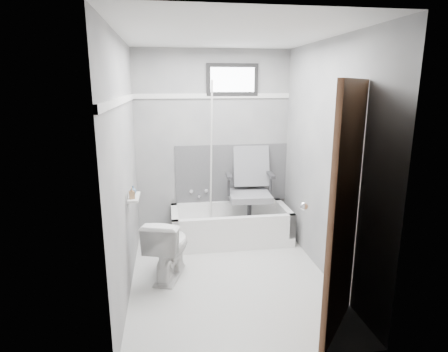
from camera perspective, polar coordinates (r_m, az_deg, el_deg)
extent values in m
plane|color=silver|center=(4.07, 0.78, -14.99)|extent=(2.60, 2.60, 0.00)
plane|color=silver|center=(3.60, 0.91, 20.80)|extent=(2.60, 2.60, 0.00)
cube|color=slate|center=(4.92, -1.69, 4.86)|extent=(2.00, 0.02, 2.40)
cube|color=slate|center=(2.42, 5.97, -4.55)|extent=(2.00, 0.02, 2.40)
cube|color=slate|center=(3.62, -14.96, 1.21)|extent=(0.02, 2.60, 2.40)
cube|color=slate|center=(3.94, 15.34, 2.16)|extent=(0.02, 2.60, 2.40)
imported|color=white|center=(3.98, -8.47, -10.68)|extent=(0.55, 0.74, 0.65)
cube|color=#4C4C4F|center=(5.02, 1.19, 0.40)|extent=(1.50, 0.02, 0.78)
cube|color=white|center=(4.85, -1.72, 12.10)|extent=(2.00, 0.02, 0.06)
cube|color=white|center=(3.55, -15.37, 11.04)|extent=(0.02, 2.60, 0.06)
cylinder|color=silver|center=(4.70, -1.97, 2.60)|extent=(0.02, 0.32, 1.93)
cube|color=silver|center=(3.72, -13.56, -3.18)|extent=(0.10, 0.32, 0.02)
imported|color=#9A724D|center=(3.62, -13.87, -2.55)|extent=(0.06, 0.06, 0.11)
imported|color=slate|center=(3.76, -13.69, -2.05)|extent=(0.09, 0.09, 0.08)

